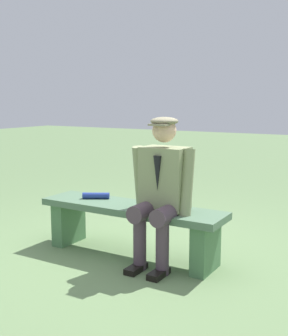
% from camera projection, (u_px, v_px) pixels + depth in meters
% --- Properties ---
extents(ground_plane, '(30.00, 30.00, 0.00)m').
position_uv_depth(ground_plane, '(131.00, 255.00, 4.02)').
color(ground_plane, '#5F7B4E').
extents(bench, '(1.76, 0.43, 0.48)m').
position_uv_depth(bench, '(131.00, 220.00, 3.97)').
color(bench, '#4C6C51').
rests_on(bench, ground).
extents(seated_man, '(0.56, 0.55, 1.28)m').
position_uv_depth(seated_man, '(162.00, 186.00, 3.68)').
color(seated_man, gray).
rests_on(seated_man, ground).
extents(rolled_magazine, '(0.25, 0.18, 0.06)m').
position_uv_depth(rolled_magazine, '(96.00, 196.00, 4.19)').
color(rolled_magazine, navy).
rests_on(rolled_magazine, bench).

